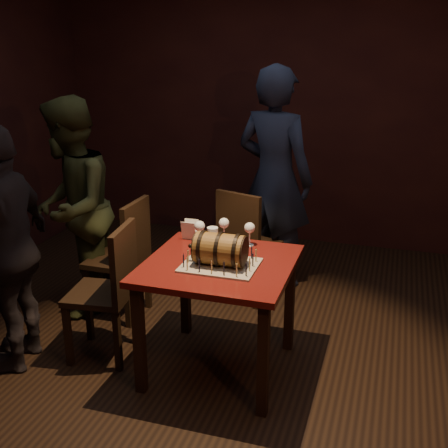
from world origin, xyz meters
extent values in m
plane|color=black|center=(0.00, 0.00, 0.00)|extent=(5.00, 5.00, 0.00)
cube|color=black|center=(0.00, 2.50, 1.40)|extent=(5.00, 0.04, 2.80)
cube|color=#470D0B|center=(0.01, -0.10, 0.73)|extent=(0.90, 0.90, 0.04)
cube|color=black|center=(-0.37, -0.48, 0.35)|extent=(0.06, 0.06, 0.71)
cube|color=black|center=(0.39, -0.48, 0.35)|extent=(0.06, 0.06, 0.71)
cube|color=black|center=(-0.37, 0.28, 0.35)|extent=(0.06, 0.06, 0.71)
cube|color=black|center=(0.39, 0.28, 0.35)|extent=(0.06, 0.06, 0.71)
cube|color=gray|center=(0.04, -0.15, 0.76)|extent=(0.45, 0.35, 0.01)
cylinder|color=brown|center=(0.04, -0.15, 0.86)|extent=(0.29, 0.19, 0.19)
cylinder|color=black|center=(-0.07, -0.15, 0.86)|extent=(0.02, 0.21, 0.21)
cylinder|color=black|center=(0.04, -0.15, 0.86)|extent=(0.02, 0.21, 0.21)
cylinder|color=black|center=(0.14, -0.15, 0.86)|extent=(0.02, 0.21, 0.21)
cylinder|color=black|center=(-0.11, -0.15, 0.86)|extent=(0.01, 0.19, 0.19)
cylinder|color=black|center=(0.18, -0.15, 0.86)|extent=(0.01, 0.19, 0.19)
cylinder|color=black|center=(-0.14, -0.15, 0.86)|extent=(0.04, 0.02, 0.02)
sphere|color=black|center=(-0.16, -0.15, 0.86)|extent=(0.03, 0.03, 0.03)
cylinder|color=#D8C781|center=(-0.12, -0.30, 0.80)|extent=(0.01, 0.01, 0.08)
cylinder|color=black|center=(-0.12, -0.30, 0.85)|extent=(0.00, 0.00, 0.01)
cylinder|color=black|center=(-0.05, -0.30, 0.80)|extent=(0.01, 0.01, 0.08)
cylinder|color=black|center=(-0.05, -0.30, 0.85)|extent=(0.00, 0.00, 0.01)
cylinder|color=#D8C781|center=(0.03, -0.30, 0.80)|extent=(0.01, 0.01, 0.08)
cylinder|color=black|center=(0.03, -0.30, 0.85)|extent=(0.00, 0.00, 0.01)
cylinder|color=black|center=(0.10, -0.30, 0.80)|extent=(0.01, 0.01, 0.08)
cylinder|color=black|center=(0.10, -0.30, 0.85)|extent=(0.00, 0.00, 0.01)
cylinder|color=#D8C781|center=(0.18, -0.30, 0.80)|extent=(0.01, 0.01, 0.08)
cylinder|color=black|center=(0.18, -0.30, 0.85)|extent=(0.00, 0.00, 0.01)
cylinder|color=black|center=(0.23, -0.27, 0.80)|extent=(0.01, 0.01, 0.08)
cylinder|color=black|center=(0.23, -0.27, 0.85)|extent=(0.00, 0.00, 0.01)
cylinder|color=#D8C781|center=(0.23, -0.20, 0.80)|extent=(0.01, 0.01, 0.08)
cylinder|color=black|center=(0.23, -0.20, 0.85)|extent=(0.00, 0.00, 0.01)
cylinder|color=black|center=(0.23, -0.12, 0.80)|extent=(0.01, 0.01, 0.08)
cylinder|color=black|center=(0.23, -0.12, 0.85)|extent=(0.00, 0.00, 0.01)
cylinder|color=#D8C781|center=(0.23, -0.05, 0.80)|extent=(0.01, 0.01, 0.08)
cylinder|color=black|center=(0.23, -0.05, 0.85)|extent=(0.00, 0.00, 0.01)
cylinder|color=black|center=(0.19, -0.01, 0.80)|extent=(0.01, 0.01, 0.08)
cylinder|color=black|center=(0.19, -0.01, 0.85)|extent=(0.00, 0.00, 0.01)
cylinder|color=#D8C781|center=(0.12, -0.01, 0.80)|extent=(0.01, 0.01, 0.08)
cylinder|color=black|center=(0.12, -0.01, 0.85)|extent=(0.00, 0.00, 0.01)
cylinder|color=black|center=(0.04, -0.01, 0.80)|extent=(0.01, 0.01, 0.08)
cylinder|color=black|center=(0.04, -0.01, 0.85)|extent=(0.00, 0.00, 0.01)
cylinder|color=#D8C781|center=(-0.03, -0.01, 0.80)|extent=(0.01, 0.01, 0.08)
cylinder|color=black|center=(-0.03, -0.01, 0.85)|extent=(0.00, 0.00, 0.01)
cylinder|color=black|center=(-0.11, -0.01, 0.80)|extent=(0.01, 0.01, 0.08)
cylinder|color=black|center=(-0.11, -0.01, 0.85)|extent=(0.00, 0.00, 0.01)
cylinder|color=#D8C781|center=(-0.16, -0.03, 0.80)|extent=(0.01, 0.01, 0.08)
cylinder|color=black|center=(-0.16, -0.03, 0.85)|extent=(0.00, 0.00, 0.01)
cylinder|color=black|center=(-0.16, -0.11, 0.80)|extent=(0.01, 0.01, 0.08)
cylinder|color=black|center=(-0.16, -0.11, 0.85)|extent=(0.00, 0.00, 0.01)
cylinder|color=#D8C781|center=(-0.16, -0.18, 0.80)|extent=(0.01, 0.01, 0.08)
cylinder|color=black|center=(-0.16, -0.18, 0.85)|extent=(0.00, 0.00, 0.01)
cylinder|color=black|center=(-0.16, -0.26, 0.80)|extent=(0.01, 0.01, 0.08)
cylinder|color=black|center=(-0.16, -0.26, 0.85)|extent=(0.00, 0.00, 0.01)
cylinder|color=silver|center=(-0.21, 0.17, 0.75)|extent=(0.06, 0.06, 0.01)
cylinder|color=silver|center=(-0.21, 0.17, 0.80)|extent=(0.01, 0.01, 0.09)
sphere|color=silver|center=(-0.21, 0.17, 0.88)|extent=(0.07, 0.07, 0.07)
sphere|color=#591114|center=(-0.21, 0.17, 0.87)|extent=(0.05, 0.05, 0.05)
cylinder|color=silver|center=(-0.08, 0.28, 0.75)|extent=(0.06, 0.06, 0.01)
cylinder|color=silver|center=(-0.08, 0.28, 0.80)|extent=(0.01, 0.01, 0.09)
sphere|color=silver|center=(-0.08, 0.28, 0.88)|extent=(0.07, 0.07, 0.07)
cylinder|color=silver|center=(0.11, 0.24, 0.75)|extent=(0.06, 0.06, 0.01)
cylinder|color=silver|center=(0.11, 0.24, 0.80)|extent=(0.01, 0.01, 0.09)
sphere|color=silver|center=(0.11, 0.24, 0.88)|extent=(0.07, 0.07, 0.07)
sphere|color=#BF594C|center=(0.11, 0.24, 0.87)|extent=(0.05, 0.05, 0.05)
cylinder|color=silver|center=(-0.10, 0.10, 0.82)|extent=(0.07, 0.07, 0.15)
cylinder|color=#9E5414|center=(-0.10, 0.10, 0.81)|extent=(0.06, 0.06, 0.11)
cylinder|color=white|center=(-0.10, 0.10, 0.87)|extent=(0.06, 0.06, 0.02)
cube|color=black|center=(-0.08, 1.01, 0.45)|extent=(0.51, 0.51, 0.04)
cube|color=black|center=(0.13, 1.12, 0.21)|extent=(0.04, 0.04, 0.43)
cube|color=black|center=(-0.19, 1.22, 0.21)|extent=(0.04, 0.04, 0.43)
cube|color=black|center=(0.03, 0.79, 0.21)|extent=(0.04, 0.04, 0.43)
cube|color=black|center=(-0.30, 0.90, 0.21)|extent=(0.04, 0.04, 0.43)
cube|color=black|center=(-0.14, 0.84, 0.70)|extent=(0.39, 0.16, 0.46)
cube|color=black|center=(-0.97, 0.39, 0.45)|extent=(0.40, 0.40, 0.04)
cube|color=black|center=(-1.14, 0.56, 0.21)|extent=(0.04, 0.04, 0.43)
cube|color=black|center=(-1.14, 0.22, 0.21)|extent=(0.04, 0.04, 0.43)
cube|color=black|center=(-0.80, 0.56, 0.21)|extent=(0.04, 0.04, 0.43)
cube|color=black|center=(-0.80, 0.22, 0.21)|extent=(0.04, 0.04, 0.43)
cube|color=black|center=(-0.79, 0.39, 0.70)|extent=(0.04, 0.40, 0.46)
cube|color=black|center=(-0.80, -0.17, 0.45)|extent=(0.45, 0.45, 0.04)
cube|color=black|center=(-0.99, -0.02, 0.21)|extent=(0.04, 0.04, 0.43)
cube|color=black|center=(-0.94, -0.36, 0.21)|extent=(0.04, 0.04, 0.43)
cube|color=black|center=(-0.65, 0.02, 0.21)|extent=(0.04, 0.04, 0.43)
cube|color=black|center=(-0.61, -0.32, 0.21)|extent=(0.04, 0.04, 0.43)
cube|color=black|center=(-0.62, -0.15, 0.70)|extent=(0.09, 0.40, 0.46)
imported|color=#1A2035|center=(0.03, 1.34, 0.94)|extent=(0.78, 0.62, 1.87)
imported|color=#353A1D|center=(-1.32, 0.39, 0.83)|extent=(0.87, 0.98, 1.67)
imported|color=black|center=(-1.29, -0.40, 0.80)|extent=(0.55, 0.99, 1.60)
camera|label=1|loc=(1.00, -3.13, 2.08)|focal=45.00mm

